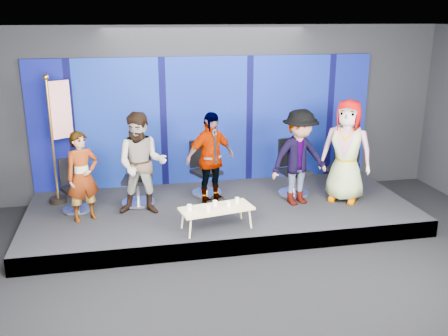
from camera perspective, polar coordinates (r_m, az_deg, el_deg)
The scene contains 21 objects.
ground at distance 7.22m, azimuth 3.69°, elevation -13.53°, with size 10.00×10.00×0.00m, color black.
room_walls at distance 6.34m, azimuth 4.11°, elevation 5.75°, with size 10.02×8.02×3.51m.
riser at distance 9.34m, azimuth -0.34°, elevation -5.10°, with size 7.00×3.00×0.30m, color black.
backdrop at distance 10.29m, azimuth -1.96°, elevation 5.42°, with size 7.00×0.08×2.60m, color #070651.
chair_a at distance 9.31m, azimuth -16.62°, elevation -2.86°, with size 0.72×0.72×0.96m.
panelist_a at distance 8.71m, azimuth -15.86°, elevation -0.95°, with size 0.57×0.37×1.55m, color black.
chair_b at distance 9.38m, azimuth -9.82°, elevation -1.88°, with size 0.74×0.74×1.12m.
panelist_b at distance 8.75m, azimuth -9.37°, elevation 0.45°, with size 0.88×0.69×1.81m, color black.
chair_c at distance 9.76m, azimuth -2.20°, elevation -1.00°, with size 0.78×0.78×1.06m.
panelist_c at distance 9.14m, azimuth -1.58°, elevation 1.11°, with size 1.01×0.42×1.72m, color black.
chair_d at distance 9.82m, azimuth 7.86°, elevation -0.97°, with size 0.75×0.75×1.10m.
panelist_d at distance 9.20m, azimuth 8.58°, elevation 1.19°, with size 1.15×0.66×1.78m, color black.
chair_e at distance 10.16m, azimuth 13.52°, elevation -0.49°, with size 0.94×0.94×1.19m.
panelist_e at distance 9.51m, azimuth 13.80°, elevation 1.90°, with size 0.94×0.61×1.93m, color black.
coffee_table at distance 8.17m, azimuth -0.87°, elevation -4.74°, with size 1.26×0.71×0.36m.
mug_a at distance 8.04m, azimuth -3.98°, elevation -4.55°, with size 0.08×0.08×0.10m, color silver.
mug_b at distance 8.01m, azimuth -1.81°, elevation -4.63°, with size 0.08×0.08×0.09m, color silver.
mug_c at distance 8.23m, azimuth -1.03°, elevation -4.05°, with size 0.08×0.08×0.09m, color silver.
mug_d at distance 8.21m, azimuth 0.52°, elevation -4.10°, with size 0.07×0.07×0.09m, color silver.
mug_e at distance 8.38m, azimuth 1.51°, elevation -3.66°, with size 0.07×0.07×0.08m, color silver.
flag_stand at distance 9.58m, azimuth -18.38°, elevation 3.49°, with size 0.52×0.35×2.39m.
Camera 1 is at (-1.70, -5.98, 3.66)m, focal length 40.00 mm.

